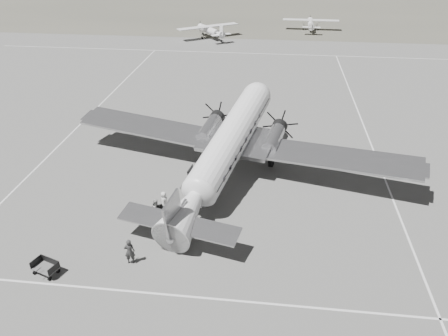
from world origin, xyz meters
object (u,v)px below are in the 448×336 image
at_px(dc3_airliner, 227,148).
at_px(light_plane_right, 311,24).
at_px(baggage_cart_near, 154,216).
at_px(light_plane_left, 210,32).
at_px(ramp_agent, 157,209).
at_px(ground_crew, 130,251).
at_px(baggage_cart_far, 46,268).
at_px(passenger, 164,201).

relative_size(dc3_airliner, light_plane_right, 2.74).
bearing_deg(baggage_cart_near, light_plane_left, 59.94).
distance_m(dc3_airliner, ramp_agent, 7.79).
relative_size(light_plane_right, ground_crew, 6.16).
bearing_deg(baggage_cart_far, dc3_airliner, 71.31).
distance_m(baggage_cart_near, passenger, 1.59).
xyz_separation_m(light_plane_left, light_plane_right, (18.88, 9.25, -0.10)).
distance_m(baggage_cart_near, ground_crew, 4.48).
bearing_deg(ramp_agent, light_plane_right, 4.63).
xyz_separation_m(baggage_cart_far, passenger, (5.58, 7.53, 0.32)).
xyz_separation_m(baggage_cart_near, baggage_cart_far, (-5.20, -6.01, -0.04)).
bearing_deg(ground_crew, light_plane_left, -98.55).
xyz_separation_m(dc3_airliner, baggage_cart_near, (-4.50, -6.48, -2.42)).
height_order(baggage_cart_far, ramp_agent, ramp_agent).
xyz_separation_m(light_plane_right, baggage_cart_far, (-19.69, -72.08, -0.70)).
xyz_separation_m(light_plane_right, passenger, (-14.11, -64.55, -0.38)).
bearing_deg(baggage_cart_near, passenger, 41.48).
height_order(ground_crew, ramp_agent, ground_crew).
xyz_separation_m(ground_crew, passenger, (0.74, 5.97, -0.13)).
xyz_separation_m(dc3_airliner, ramp_agent, (-4.40, -6.08, -2.10)).
height_order(light_plane_right, baggage_cart_near, light_plane_right).
height_order(dc3_airliner, light_plane_right, dc3_airliner).
bearing_deg(baggage_cart_far, baggage_cart_near, 68.31).
relative_size(dc3_airliner, passenger, 19.77).
bearing_deg(light_plane_right, baggage_cart_far, -104.16).
distance_m(baggage_cart_far, ground_crew, 5.10).
height_order(baggage_cart_far, ground_crew, ground_crew).
relative_size(baggage_cart_near, ramp_agent, 1.07).
bearing_deg(passenger, ground_crew, 169.80).
height_order(light_plane_left, light_plane_right, light_plane_left).
xyz_separation_m(light_plane_right, ramp_agent, (-14.39, -65.66, -0.35)).
relative_size(dc3_airliner, light_plane_left, 2.53).
height_order(light_plane_left, ground_crew, light_plane_left).
height_order(light_plane_left, passenger, light_plane_left).
bearing_deg(ramp_agent, baggage_cart_near, -177.05).
distance_m(light_plane_left, passenger, 55.51).
bearing_deg(ground_crew, passenger, -109.38).
bearing_deg(passenger, light_plane_right, -15.46).
relative_size(light_plane_right, baggage_cart_far, 6.97).
height_order(dc3_airliner, baggage_cart_near, dc3_airliner).
height_order(dc3_airliner, passenger, dc3_airliner).
relative_size(baggage_cart_near, baggage_cart_far, 1.08).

